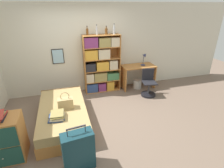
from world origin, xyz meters
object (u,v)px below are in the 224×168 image
dresser (4,139)px  desk_lamp (145,57)px  bottle_blue (114,30)px  desk (138,73)px  bookcase (101,65)px  bed (63,115)px  bottle_brown (97,31)px  bottle_clear (106,31)px  book_stack_on_bed (57,116)px  desk_chair (148,87)px  handbag (66,103)px  suitcase (78,151)px  waste_bin (137,84)px  bottle_green (87,32)px

dresser → desk_lamp: 4.21m
bottle_blue → desk: bearing=-4.5°
bookcase → desk_lamp: size_ratio=4.18×
bed → bottle_brown: 2.44m
bottle_clear → bottle_blue: 0.22m
book_stack_on_bed → bottle_clear: size_ratio=1.60×
desk → bed: bearing=-151.6°
desk_lamp → desk_chair: bearing=-100.1°
desk → bottle_brown: bearing=175.9°
handbag → bed: bearing=127.7°
bottle_brown → desk_lamp: bottle_brown is taller
suitcase → bottle_brown: size_ratio=2.97×
book_stack_on_bed → desk_chair: desk_chair is taller
dresser → waste_bin: 3.96m
desk → desk_chair: bearing=-82.4°
book_stack_on_bed → desk_lamp: size_ratio=0.92×
bottle_brown → desk_lamp: 1.70m
suitcase → waste_bin: (2.19, 2.61, -0.21)m
dresser → bottle_blue: bearing=39.5°
desk → desk_lamp: 0.55m
dresser → bottle_brown: bearing=45.8°
bottle_blue → desk: bottle_blue is taller
handbag → book_stack_on_bed: (-0.19, -0.33, -0.07)m
handbag → dresser: size_ratio=0.48×
bed → bookcase: 1.97m
bottle_blue → suitcase: bearing=-117.5°
bottle_brown → bottle_green: bearing=174.3°
desk → desk_lamp: desk_lamp is taller
bottle_green → bottle_blue: 0.76m
desk → waste_bin: size_ratio=3.77×
book_stack_on_bed → desk_lamp: (2.72, 1.75, 0.53)m
desk_chair → waste_bin: size_ratio=2.87×
suitcase → desk_lamp: desk_lamp is taller
bottle_brown → desk_chair: (1.37, -0.70, -1.59)m
bottle_clear → bottle_blue: size_ratio=0.81×
handbag → desk_lamp: desk_lamp is taller
waste_bin → bed: bearing=-152.3°
waste_bin → suitcase: bearing=-130.0°
book_stack_on_bed → desk_chair: size_ratio=0.48×
handbag → suitcase: bearing=-84.4°
suitcase → bookcase: bearing=69.7°
bottle_brown → desk_lamp: (1.48, -0.09, -0.83)m
suitcase → bookcase: size_ratio=0.47×
dresser → bottle_green: bottle_green is taller
bed → bottle_blue: bottle_blue is taller
desk_chair → waste_bin: 0.58m
suitcase → bottle_green: bearing=76.5°
handbag → bottle_clear: (1.32, 1.50, 1.27)m
bottle_clear → bottle_blue: (0.22, -0.02, 0.02)m
book_stack_on_bed → bottle_green: bearing=62.3°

